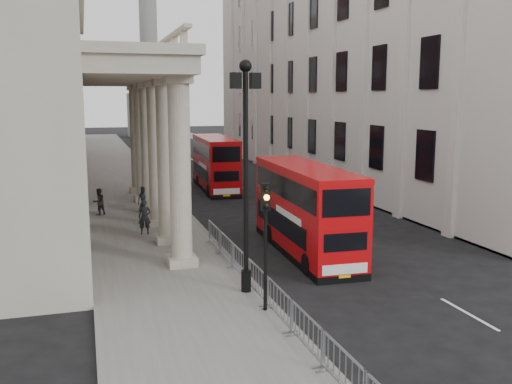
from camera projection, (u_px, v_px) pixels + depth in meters
name	position (u px, v px, depth m)	size (l,w,h in m)	color
ground	(301.00, 335.00, 17.34)	(260.00, 260.00, 0.00)	black
sidewalk_west	(127.00, 189.00, 44.81)	(6.00, 140.00, 0.12)	slate
sidewalk_east	(321.00, 180.00, 49.51)	(3.00, 140.00, 0.12)	slate
kerb	(164.00, 187.00, 45.65)	(0.20, 140.00, 0.14)	slate
brick_building	(34.00, 59.00, 57.89)	(9.00, 32.00, 22.00)	maroon
west_building_far	(51.00, 79.00, 88.28)	(9.00, 30.00, 20.00)	#A09986
east_building	(341.00, 36.00, 50.08)	(8.00, 55.00, 25.00)	beige
monument_column	(149.00, 49.00, 103.34)	(8.00, 8.00, 54.20)	#60605E
lamp_post_south	(246.00, 161.00, 20.15)	(1.05, 0.44, 8.32)	black
lamp_post_mid	(176.00, 134.00, 35.26)	(1.05, 0.44, 8.32)	black
lamp_post_north	(148.00, 123.00, 50.37)	(1.05, 0.44, 8.32)	black
traffic_light	(266.00, 223.00, 18.56)	(0.28, 0.33, 4.30)	black
crowd_barriers	(267.00, 292.00, 19.23)	(0.50, 18.75, 1.10)	gray
bus_near	(305.00, 208.00, 26.30)	(2.66, 9.52, 4.07)	red
bus_far	(215.00, 162.00, 44.68)	(2.81, 9.63, 4.11)	#B1080B
pedestrian_a	(145.00, 217.00, 29.59)	(0.66, 0.43, 1.80)	black
pedestrian_b	(99.00, 202.00, 34.48)	(0.79, 0.61, 1.62)	black
pedestrian_c	(144.00, 199.00, 35.18)	(0.80, 0.52, 1.64)	black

